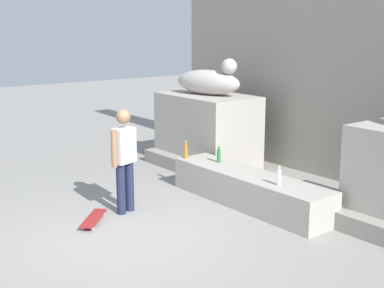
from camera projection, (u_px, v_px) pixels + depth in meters
name	position (u px, v px, depth m)	size (l,w,h in m)	color
ground_plane	(135.00, 236.00, 7.53)	(40.00, 40.00, 0.00)	gray
facade_wall	(353.00, 46.00, 9.87)	(9.10, 0.60, 5.13)	gray
pedestal_left	(207.00, 130.00, 11.29)	(2.10, 1.32, 1.52)	#A39E93
statue_reclining_left	(209.00, 81.00, 11.04)	(1.68, 0.87, 0.78)	#B6ABA7
ledge_block	(249.00, 189.00, 8.80)	(3.17, 0.72, 0.54)	#A39E93
skater	(124.00, 156.00, 8.32)	(0.29, 0.52, 1.67)	#1E233F
skateboard	(93.00, 218.00, 8.05)	(0.71, 0.70, 0.08)	maroon
bottle_clear	(279.00, 177.00, 8.08)	(0.07, 0.07, 0.31)	silver
bottle_green	(219.00, 155.00, 9.43)	(0.07, 0.07, 0.31)	#1E722D
bottle_orange	(186.00, 151.00, 9.71)	(0.06, 0.06, 0.33)	orange
stair_step	(268.00, 192.00, 9.11)	(7.05, 0.50, 0.27)	gray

